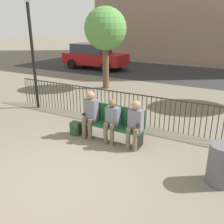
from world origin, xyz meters
TOP-DOWN VIEW (x-y plane):
  - ground_plane at (0.00, 0.00)m, footprint 80.00×80.00m
  - park_bench at (0.00, 2.18)m, footprint 1.65×0.45m
  - seated_person_0 at (-0.63, 2.06)m, footprint 0.34×0.39m
  - seated_person_1 at (0.03, 2.05)m, footprint 0.34×0.39m
  - seated_person_2 at (0.65, 2.05)m, footprint 0.34×0.39m
  - backpack at (-1.06, 1.97)m, footprint 0.27×0.25m
  - fence_railing at (-0.02, 3.45)m, footprint 9.01×0.03m
  - tree_1 at (-2.95, 6.83)m, footprint 1.85×1.85m
  - lamp_post at (-3.67, 3.18)m, footprint 0.28×0.28m
  - street_surface at (0.00, 12.00)m, footprint 24.00×6.00m
  - parked_car_0 at (-6.26, 10.97)m, footprint 4.20×1.94m
  - trash_bin at (2.68, 1.52)m, footprint 0.52×0.52m

SIDE VIEW (x-z plane):
  - ground_plane at x=0.00m, z-range 0.00..0.00m
  - street_surface at x=0.00m, z-range 0.00..0.01m
  - backpack at x=-1.06m, z-range 0.00..0.36m
  - trash_bin at x=2.68m, z-range 0.00..0.80m
  - park_bench at x=0.00m, z-range 0.03..0.95m
  - fence_railing at x=-0.02m, z-range 0.08..1.03m
  - seated_person_1 at x=0.03m, z-range 0.07..1.20m
  - seated_person_2 at x=0.65m, z-range 0.08..1.28m
  - seated_person_0 at x=-0.63m, z-range 0.08..1.35m
  - parked_car_0 at x=-6.26m, z-range 0.03..1.65m
  - lamp_post at x=-3.67m, z-range 0.60..4.39m
  - tree_1 at x=-2.95m, z-range 0.83..4.41m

